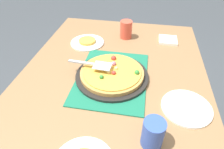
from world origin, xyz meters
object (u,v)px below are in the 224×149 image
plate_near_left (87,43)px  cup_far (126,29)px  pizza_server (94,64)px  cup_near (153,133)px  served_slice_left (87,41)px  pizza_pan (112,76)px  napkin_stack (168,40)px  pizza (112,72)px  plate_side (186,108)px

plate_near_left → cup_far: size_ratio=1.83×
pizza_server → cup_near: bearing=-139.1°
served_slice_left → cup_far: 0.28m
served_slice_left → cup_far: cup_far is taller
pizza_pan → served_slice_left: (0.32, 0.22, 0.01)m
napkin_stack → pizza: bearing=145.5°
napkin_stack → cup_far: bearing=89.8°
cup_far → pizza: bearing=177.7°
pizza_pan → cup_far: (0.45, -0.02, 0.05)m
pizza → plate_side: (-0.15, -0.36, -0.03)m
pizza_pan → plate_near_left: pizza_pan is taller
pizza_server → served_slice_left: bearing=22.0°
pizza_pan → napkin_stack: 0.54m
served_slice_left → napkin_stack: bearing=-76.7°
napkin_stack → plate_near_left: bearing=103.3°
pizza_pan → plate_near_left: size_ratio=1.73×
pizza_pan → plate_near_left: 0.39m
served_slice_left → napkin_stack: (0.13, -0.53, -0.01)m
served_slice_left → pizza_server: bearing=-158.0°
pizza → served_slice_left: size_ratio=3.00×
served_slice_left → cup_far: size_ratio=0.92×
pizza_pan → pizza: 0.02m
plate_near_left → napkin_stack: 0.55m
pizza → pizza_server: 0.10m
pizza_server → plate_side: bearing=-109.0°
pizza_server → cup_far: bearing=-14.7°
pizza_pan → pizza_server: size_ratio=1.64×
plate_side → pizza_server: size_ratio=0.95×
cup_near → cup_far: (0.80, 0.19, 0.00)m
pizza → napkin_stack: (0.45, -0.31, -0.03)m
cup_near → pizza_server: size_ratio=0.52×
pizza_pan → plate_side: bearing=-112.8°
pizza_pan → pizza: bearing=-20.5°
pizza_server → napkin_stack: (0.44, -0.40, -0.06)m
plate_near_left → served_slice_left: 0.01m
plate_near_left → cup_far: bearing=-62.5°
pizza_pan → cup_far: size_ratio=3.17×
plate_near_left → pizza_server: bearing=-158.0°
cup_near → pizza_server: bearing=40.9°
plate_near_left → cup_far: (0.13, -0.24, 0.06)m
cup_near → pizza_server: (0.36, 0.31, 0.01)m
cup_far → pizza_server: 0.46m
pizza_pan → pizza_server: pizza_server is taller
cup_near → cup_far: bearing=13.6°
plate_side → napkin_stack: 0.60m
pizza_pan → pizza_server: 0.11m
cup_far → pizza_server: bearing=165.3°
cup_near → pizza_pan: bearing=31.1°
plate_near_left → plate_side: 0.75m
pizza → plate_near_left: size_ratio=1.50×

